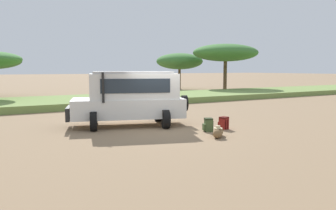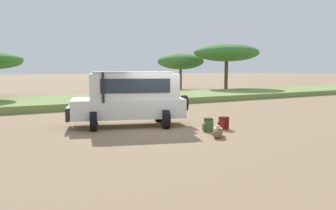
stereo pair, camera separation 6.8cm
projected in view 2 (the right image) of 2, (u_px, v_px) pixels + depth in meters
name	position (u px, v px, depth m)	size (l,w,h in m)	color
ground_plane	(160.00, 129.00, 14.05)	(320.00, 320.00, 0.00)	#8C7051
grass_bank	(86.00, 101.00, 23.97)	(120.00, 7.00, 0.44)	olive
safari_vehicle	(131.00, 97.00, 14.65)	(5.45, 3.63, 2.44)	silver
backpack_beside_front_wheel	(208.00, 125.00, 13.39)	(0.47, 0.43, 0.55)	#42562D
backpack_cluster_center	(224.00, 123.00, 13.90)	(0.41, 0.45, 0.53)	maroon
duffel_bag_low_black_case	(218.00, 132.00, 12.30)	(0.74, 0.75, 0.44)	brown
acacia_tree_far_right	(181.00, 61.00, 41.18)	(5.85, 5.84, 4.53)	brown
acacia_tree_distant_right	(227.00, 53.00, 36.60)	(7.61, 6.69, 5.33)	brown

